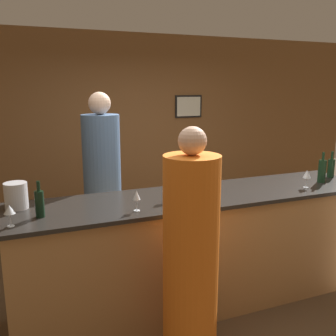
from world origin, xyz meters
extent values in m
plane|color=#4C3823|center=(0.00, 0.00, 0.00)|extent=(14.00, 14.00, 0.00)
cube|color=brown|center=(0.00, 2.38, 1.40)|extent=(8.00, 0.06, 2.80)
cube|color=black|center=(0.94, 2.34, 1.75)|extent=(0.44, 0.02, 0.34)
cube|color=silver|center=(0.94, 2.33, 1.75)|extent=(0.39, 0.00, 0.29)
cube|color=#B27F4C|center=(0.00, 0.00, 0.52)|extent=(3.39, 0.73, 1.05)
cube|color=black|center=(0.00, 0.00, 1.06)|extent=(3.45, 0.79, 0.04)
cylinder|color=#4C6B93|center=(-0.73, 0.89, 0.88)|extent=(0.40, 0.40, 1.77)
sphere|color=beige|center=(-0.73, 0.89, 1.88)|extent=(0.23, 0.23, 0.23)
cylinder|color=orange|center=(-0.46, -0.76, 0.80)|extent=(0.39, 0.39, 1.61)
sphere|color=tan|center=(-0.46, -0.76, 1.70)|extent=(0.19, 0.19, 0.19)
cylinder|color=black|center=(1.61, 0.08, 1.18)|extent=(0.07, 0.07, 0.20)
cylinder|color=black|center=(1.61, 0.08, 1.32)|extent=(0.03, 0.03, 0.09)
cylinder|color=black|center=(-1.41, -0.10, 1.18)|extent=(0.07, 0.07, 0.20)
cylinder|color=black|center=(-1.41, -0.10, 1.32)|extent=(0.03, 0.03, 0.08)
cylinder|color=black|center=(1.35, -0.06, 1.20)|extent=(0.08, 0.08, 0.23)
cylinder|color=black|center=(1.35, -0.06, 1.36)|extent=(0.03, 0.03, 0.08)
cylinder|color=silver|center=(-1.58, 0.18, 1.19)|extent=(0.18, 0.18, 0.22)
cylinder|color=silver|center=(-0.04, -0.19, 1.08)|extent=(0.05, 0.05, 0.00)
cylinder|color=silver|center=(-0.04, -0.19, 1.13)|extent=(0.01, 0.01, 0.08)
cone|color=silver|center=(-0.04, -0.19, 1.21)|extent=(0.08, 0.08, 0.07)
cylinder|color=silver|center=(-0.38, -0.10, 1.08)|extent=(0.05, 0.05, 0.00)
cylinder|color=silver|center=(-0.38, -0.10, 1.13)|extent=(0.01, 0.01, 0.09)
cone|color=silver|center=(-0.38, -0.10, 1.21)|extent=(0.07, 0.07, 0.06)
cylinder|color=silver|center=(-0.20, -0.08, 1.08)|extent=(0.05, 0.05, 0.00)
cylinder|color=silver|center=(-0.20, -0.08, 1.14)|extent=(0.01, 0.01, 0.10)
cone|color=silver|center=(-0.20, -0.08, 1.22)|extent=(0.08, 0.08, 0.07)
cylinder|color=silver|center=(-1.62, -0.23, 1.08)|extent=(0.05, 0.05, 0.00)
cylinder|color=silver|center=(-1.62, -0.23, 1.13)|extent=(0.01, 0.01, 0.09)
cone|color=silver|center=(-1.62, -0.23, 1.21)|extent=(0.08, 0.08, 0.06)
cylinder|color=silver|center=(-0.18, -0.33, 1.08)|extent=(0.05, 0.05, 0.00)
cylinder|color=silver|center=(-0.18, -0.33, 1.13)|extent=(0.01, 0.01, 0.08)
cone|color=silver|center=(-0.18, -0.33, 1.20)|extent=(0.08, 0.08, 0.07)
cylinder|color=silver|center=(-0.69, -0.23, 1.08)|extent=(0.05, 0.05, 0.00)
cylinder|color=silver|center=(-0.69, -0.23, 1.13)|extent=(0.01, 0.01, 0.09)
cone|color=silver|center=(-0.69, -0.23, 1.21)|extent=(0.06, 0.06, 0.07)
cylinder|color=silver|center=(1.05, -0.17, 1.08)|extent=(0.05, 0.05, 0.00)
cylinder|color=silver|center=(1.05, -0.17, 1.13)|extent=(0.01, 0.01, 0.09)
cone|color=silver|center=(1.05, -0.17, 1.22)|extent=(0.08, 0.08, 0.08)
camera|label=1|loc=(-1.51, -2.96, 2.05)|focal=40.00mm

